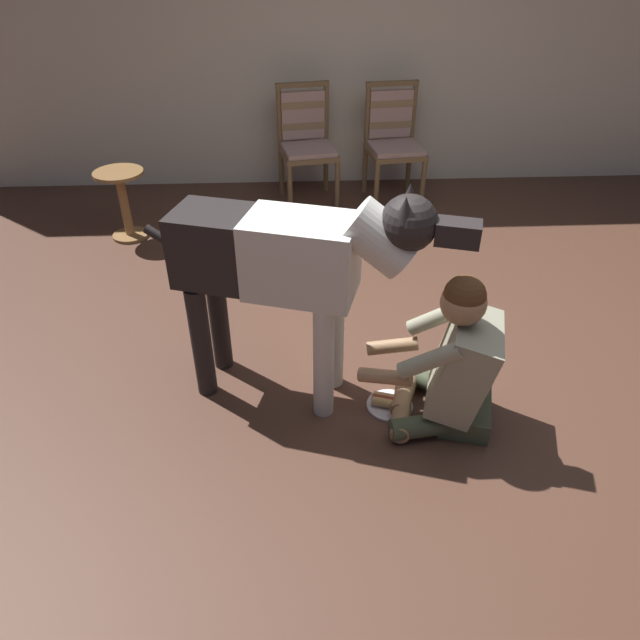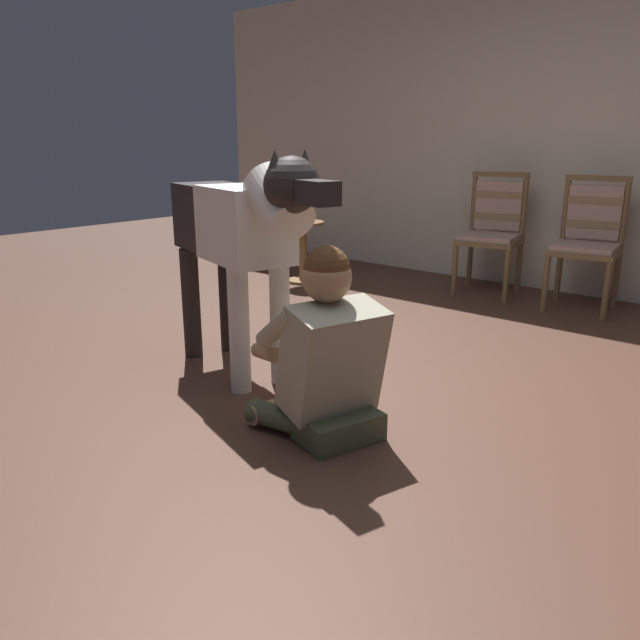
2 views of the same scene
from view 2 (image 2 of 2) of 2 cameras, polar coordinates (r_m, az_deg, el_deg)
ground_plane at (r=3.17m, az=3.74°, el=-6.84°), size 13.73×13.73×0.00m
back_wall at (r=5.54m, az=23.01°, el=15.61°), size 7.93×0.10×2.60m
dining_chair_left_of_pair at (r=5.35m, az=15.52°, el=8.14°), size 0.54×0.54×0.98m
dining_chair_right_of_pair at (r=5.08m, az=23.32°, el=7.01°), size 0.51×0.52×0.98m
person_sitting_on_floor at (r=2.67m, az=0.54°, el=-3.55°), size 0.73×0.59×0.83m
large_dog at (r=3.25m, az=-7.29°, el=8.02°), size 1.52×0.61×1.20m
hot_dog_on_plate at (r=3.01m, az=-2.43°, el=-7.62°), size 0.24×0.24×0.06m
round_side_table at (r=5.57m, az=-1.58°, el=6.71°), size 0.38×0.38×0.54m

